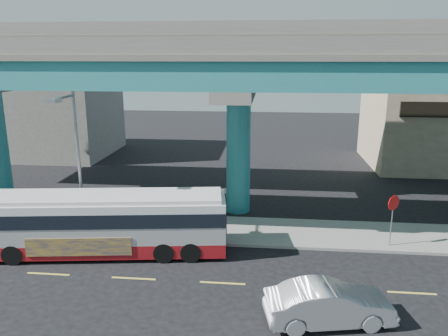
# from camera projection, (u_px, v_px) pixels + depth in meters

# --- Properties ---
(ground) EXTENTS (120.00, 120.00, 0.00)m
(ground) POSITION_uv_depth(u_px,v_px,m) (223.00, 280.00, 19.38)
(ground) COLOR black
(ground) RESTS_ON ground
(sidewalk) EXTENTS (70.00, 4.00, 0.15)m
(sidewalk) POSITION_uv_depth(u_px,v_px,m) (233.00, 230.00, 24.66)
(sidewalk) COLOR gray
(sidewalk) RESTS_ON ground
(lane_markings) EXTENTS (58.00, 0.12, 0.01)m
(lane_markings) POSITION_uv_depth(u_px,v_px,m) (223.00, 283.00, 19.09)
(lane_markings) COLOR #D8C64C
(lane_markings) RESTS_ON ground
(viaduct) EXTENTS (52.00, 12.40, 11.70)m
(viaduct) POSITION_uv_depth(u_px,v_px,m) (239.00, 65.00, 25.86)
(viaduct) COLOR #218075
(viaduct) RESTS_ON ground
(building_concrete) EXTENTS (12.00, 10.00, 9.00)m
(building_concrete) POSITION_uv_depth(u_px,v_px,m) (49.00, 109.00, 43.37)
(building_concrete) COLOR gray
(building_concrete) RESTS_ON ground
(transit_bus) EXTENTS (12.21, 4.16, 3.08)m
(transit_bus) POSITION_uv_depth(u_px,v_px,m) (105.00, 221.00, 21.62)
(transit_bus) COLOR maroon
(transit_bus) RESTS_ON ground
(sedan) EXTENTS (3.43, 5.34, 1.55)m
(sedan) POSITION_uv_depth(u_px,v_px,m) (329.00, 304.00, 16.08)
(sedan) COLOR #A5A5AA
(sedan) RESTS_ON ground
(street_lamp) EXTENTS (0.50, 2.53, 7.76)m
(street_lamp) POSITION_uv_depth(u_px,v_px,m) (73.00, 146.00, 22.20)
(street_lamp) COLOR gray
(street_lamp) RESTS_ON sidewalk
(stop_sign) EXTENTS (0.68, 0.50, 2.72)m
(stop_sign) POSITION_uv_depth(u_px,v_px,m) (393.00, 209.00, 22.05)
(stop_sign) COLOR gray
(stop_sign) RESTS_ON sidewalk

